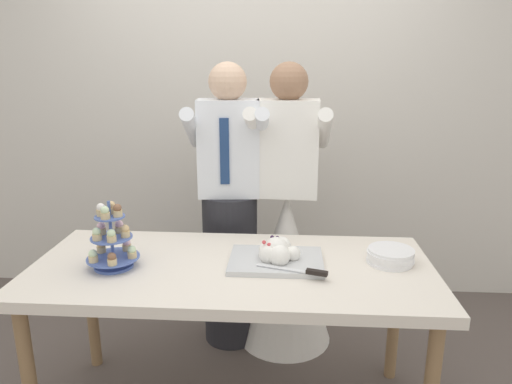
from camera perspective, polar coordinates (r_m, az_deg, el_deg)
rear_wall at (r=3.34m, az=-0.28°, el=11.96°), size 5.20×0.10×2.90m
dessert_table at (r=2.17m, az=-2.93°, el=-10.61°), size 1.80×0.80×0.78m
cupcake_stand at (r=2.16m, az=-17.12°, el=-5.70°), size 0.23×0.23×0.31m
main_cake_tray at (r=2.13m, az=2.53°, el=-7.68°), size 0.43×0.34×0.12m
plate_stack at (r=2.22m, az=16.02°, el=-7.48°), size 0.21×0.21×0.07m
person_groom at (r=2.75m, az=-3.21°, el=-3.80°), size 0.50×0.52×1.66m
person_bride at (r=2.80m, az=3.66°, el=-7.00°), size 0.56×0.56×1.66m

